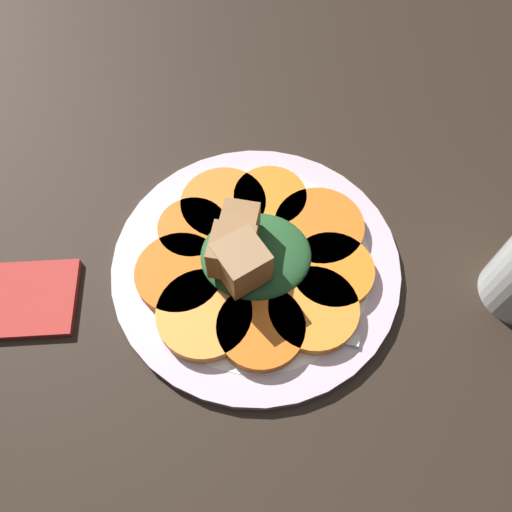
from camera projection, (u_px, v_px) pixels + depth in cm
name	position (u px, v px, depth cm)	size (l,w,h in cm)	color
table_slab	(256.00, 270.00, 52.39)	(120.00, 120.00, 2.00)	black
plate	(256.00, 263.00, 51.07)	(29.30, 29.30, 1.05)	silver
carrot_slice_0	(332.00, 271.00, 49.31)	(8.31, 8.31, 1.22)	orange
carrot_slice_1	(319.00, 227.00, 51.81)	(9.32, 9.32, 1.22)	orange
carrot_slice_2	(270.00, 198.00, 53.62)	(7.83, 7.83, 1.22)	orange
carrot_slice_3	(224.00, 204.00, 53.20)	(9.09, 9.09, 1.22)	orange
carrot_slice_4	(193.00, 229.00, 51.69)	(7.23, 7.23, 1.22)	orange
carrot_slice_5	(180.00, 274.00, 49.16)	(8.78, 8.78, 1.22)	#D55F13
carrot_slice_6	(205.00, 314.00, 47.06)	(9.11, 9.11, 1.22)	orange
carrot_slice_7	(266.00, 328.00, 46.41)	(8.32, 8.32, 1.22)	orange
carrot_slice_8	(313.00, 309.00, 47.31)	(8.66, 8.66, 1.22)	orange
center_pile	(249.00, 253.00, 48.20)	(11.10, 10.33, 6.44)	#235128
fork	(254.00, 319.00, 47.27)	(18.73, 7.03, 0.40)	silver
napkin	(7.00, 300.00, 49.20)	(13.54, 8.12, 0.80)	#B2332D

